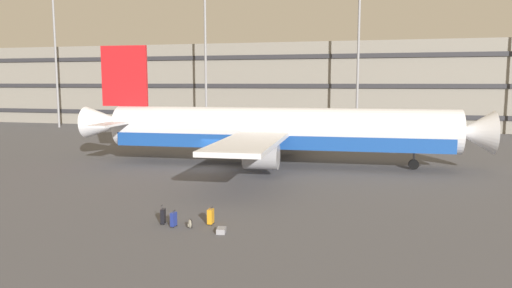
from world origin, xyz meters
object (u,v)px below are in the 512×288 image
at_px(suitcase_laid_flat, 163,216).
at_px(suitcase_large, 221,230).
at_px(backpack_small, 190,224).
at_px(airliner, 275,131).
at_px(suitcase_upright, 174,219).
at_px(suitcase_scuffed, 211,216).

bearing_deg(suitcase_laid_flat, suitcase_large, -11.83).
xyz_separation_m(suitcase_large, backpack_small, (-1.88, 0.36, 0.09)).
relative_size(airliner, suitcase_upright, 42.10).
xyz_separation_m(suitcase_scuffed, backpack_small, (-0.83, -0.96, -0.22)).
height_order(airliner, suitcase_laid_flat, airliner).
distance_m(suitcase_large, suitcase_scuffed, 1.71).
relative_size(suitcase_large, suitcase_laid_flat, 0.71).
distance_m(suitcase_scuffed, backpack_small, 1.29).
bearing_deg(suitcase_large, suitcase_upright, 172.10).
xyz_separation_m(airliner, suitcase_scuffed, (0.68, -19.69, -2.78)).
relative_size(airliner, suitcase_laid_flat, 36.83).
bearing_deg(backpack_small, airliner, 89.59).
xyz_separation_m(suitcase_upright, backpack_small, (0.92, -0.03, -0.19)).
height_order(suitcase_laid_flat, backpack_small, suitcase_laid_flat).
relative_size(airliner, backpack_small, 73.87).
height_order(airliner, suitcase_scuffed, airliner).
height_order(airliner, suitcase_upright, airliner).
distance_m(airliner, backpack_small, 20.86).
bearing_deg(suitcase_upright, suitcase_large, -7.90).
relative_size(airliner, suitcase_scuffed, 39.99).
bearing_deg(suitcase_upright, suitcase_scuffed, 27.96).
distance_m(airliner, suitcase_large, 21.30).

